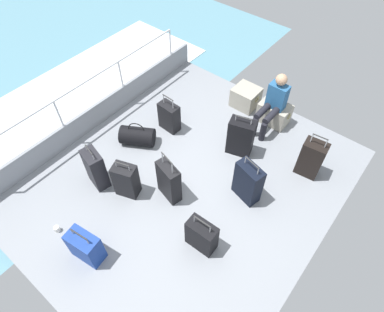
{
  "coord_description": "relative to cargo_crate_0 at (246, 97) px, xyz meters",
  "views": [
    {
      "loc": [
        2.08,
        -2.43,
        4.49
      ],
      "look_at": [
        -0.14,
        0.3,
        0.25
      ],
      "focal_mm": 31.11,
      "sensor_mm": 36.0,
      "label": 1
    }
  ],
  "objects": [
    {
      "name": "ground_plane",
      "position": [
        0.3,
        -2.17,
        -0.23
      ],
      "size": [
        4.4,
        5.2,
        0.06
      ],
      "primitive_type": "cube",
      "color": "gray"
    },
    {
      "name": "gunwale_port",
      "position": [
        -1.87,
        -2.17,
        0.03
      ],
      "size": [
        0.06,
        5.2,
        0.45
      ],
      "primitive_type": "cube",
      "color": "gray",
      "rests_on": "ground_plane"
    },
    {
      "name": "railing_port",
      "position": [
        -1.87,
        -2.17,
        0.58
      ],
      "size": [
        0.04,
        4.2,
        1.02
      ],
      "color": "silver",
      "rests_on": "ground_plane"
    },
    {
      "name": "sea_wake",
      "position": [
        -3.3,
        -2.17,
        -0.54
      ],
      "size": [
        12.0,
        12.0,
        0.01
      ],
      "color": "#598C9E",
      "rests_on": "ground_plane"
    },
    {
      "name": "cargo_crate_0",
      "position": [
        0.0,
        0.0,
        0.0
      ],
      "size": [
        0.52,
        0.45,
        0.4
      ],
      "color": "#9E9989",
      "rests_on": "ground_plane"
    },
    {
      "name": "cargo_crate_1",
      "position": [
        0.67,
        -0.05,
        0.0
      ],
      "size": [
        0.6,
        0.39,
        0.4
      ],
      "color": "#9E9989",
      "rests_on": "ground_plane"
    },
    {
      "name": "passenger_seated",
      "position": [
        0.67,
        -0.23,
        0.38
      ],
      "size": [
        0.34,
        0.66,
        1.1
      ],
      "color": "#26598C",
      "rests_on": "ground_plane"
    },
    {
      "name": "suitcase_0",
      "position": [
        -0.74,
        -1.43,
        0.08
      ],
      "size": [
        0.39,
        0.24,
        0.74
      ],
      "color": "black",
      "rests_on": "ground_plane"
    },
    {
      "name": "suitcase_1",
      "position": [
        1.2,
        -1.8,
        0.15
      ],
      "size": [
        0.48,
        0.32,
        0.84
      ],
      "color": "black",
      "rests_on": "ground_plane"
    },
    {
      "name": "suitcase_2",
      "position": [
        0.59,
        -1.1,
        0.16
      ],
      "size": [
        0.49,
        0.37,
        0.82
      ],
      "color": "black",
      "rests_on": "ground_plane"
    },
    {
      "name": "suitcase_3",
      "position": [
        1.17,
        -2.91,
        0.06
      ],
      "size": [
        0.43,
        0.24,
        0.67
      ],
      "color": "black",
      "rests_on": "ground_plane"
    },
    {
      "name": "suitcase_4",
      "position": [
        1.73,
        -0.76,
        0.15
      ],
      "size": [
        0.4,
        0.29,
        0.87
      ],
      "color": "black",
      "rests_on": "ground_plane"
    },
    {
      "name": "suitcase_5",
      "position": [
        0.05,
        -4.02,
        0.06
      ],
      "size": [
        0.48,
        0.31,
        0.63
      ],
      "color": "navy",
      "rests_on": "ground_plane"
    },
    {
      "name": "suitcase_6",
      "position": [
        -0.8,
        -3.1,
        0.15
      ],
      "size": [
        0.41,
        0.3,
        0.82
      ],
      "color": "black",
      "rests_on": "ground_plane"
    },
    {
      "name": "suitcase_7",
      "position": [
        -0.3,
        -2.93,
        0.11
      ],
      "size": [
        0.41,
        0.34,
        0.72
      ],
      "color": "black",
      "rests_on": "ground_plane"
    },
    {
      "name": "suitcase_8",
      "position": [
        0.25,
        -2.55,
        0.15
      ],
      "size": [
        0.45,
        0.29,
        0.92
      ],
      "color": "black",
      "rests_on": "ground_plane"
    },
    {
      "name": "duffel_bag",
      "position": [
        -0.94,
        -2.07,
        -0.03
      ],
      "size": [
        0.69,
        0.59,
        0.48
      ],
      "color": "black",
      "rests_on": "ground_plane"
    },
    {
      "name": "paper_cup",
      "position": [
        -0.61,
        -4.08,
        -0.15
      ],
      "size": [
        0.08,
        0.08,
        0.1
      ],
      "primitive_type": "cylinder",
      "color": "white",
      "rests_on": "ground_plane"
    }
  ]
}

